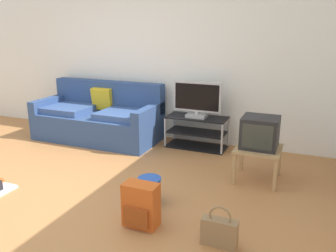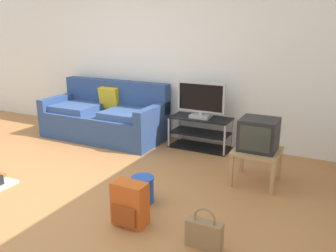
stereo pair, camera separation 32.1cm
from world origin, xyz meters
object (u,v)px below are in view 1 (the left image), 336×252
Objects in this scene: couch at (99,119)px; side_table at (258,152)px; handbag at (219,231)px; crt_tv at (260,132)px; flat_tv at (197,100)px; cleaning_bucket at (150,189)px; tv_stand at (197,132)px; backpack at (141,205)px.

couch is 3.83× the size of side_table.
crt_tv is at bearing 86.77° from handbag.
cleaning_bucket is (0.10, -1.86, -0.60)m from flat_tv.
handbag is at bearing -67.45° from tv_stand.
couch reaches higher than tv_stand.
flat_tv is at bearing -90.00° from tv_stand.
couch is 4.83× the size of backpack.
cleaning_bucket is at bearing -87.02° from flat_tv.
backpack is 0.45m from cleaning_bucket.
crt_tv is (1.05, -0.83, -0.15)m from flat_tv.
couch is 4.81× the size of crt_tv.
tv_stand is at bearing 92.94° from cleaning_bucket.
tv_stand reaches higher than backpack.
flat_tv is 1.41m from side_table.
crt_tv reaches higher than backpack.
crt_tv is at bearing 63.87° from backpack.
side_table is 1.68m from backpack.
side_table is at bearing -13.99° from couch.
flat_tv is 2.00× the size of handbag.
handbag is 1.32× the size of cleaning_bucket.
handbag is (-0.08, -1.47, -0.22)m from side_table.
handbag is at bearing -67.26° from flat_tv.
couch reaches higher than side_table.
flat_tv is 1.76× the size of backpack.
backpack is at bearing -84.71° from tv_stand.
tv_stand is at bearing 141.16° from crt_tv.
handbag is (0.97, -2.34, -0.11)m from tv_stand.
flat_tv is 2.64× the size of cleaning_bucket.
side_table is at bearing 63.60° from backpack.
backpack is 1.50× the size of cleaning_bucket.
crt_tv is (-0.00, 0.02, 0.25)m from side_table.
couch is 1.69m from flat_tv.
flat_tv is at bearing 6.02° from couch.
flat_tv reaches higher than backpack.
couch is 2.74× the size of flat_tv.
tv_stand is 0.51m from flat_tv.
couch is at bearing 140.57° from handbag.
crt_tv is 1.14× the size of handbag.
cleaning_bucket is at bearing -133.30° from side_table.
side_table is (1.05, -0.86, 0.11)m from tv_stand.
flat_tv is at bearing 92.98° from cleaning_bucket.
flat_tv is 2.58m from handbag.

